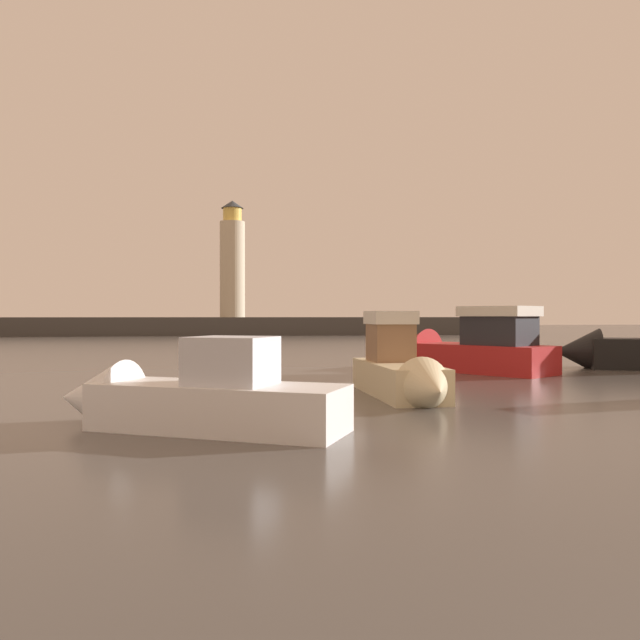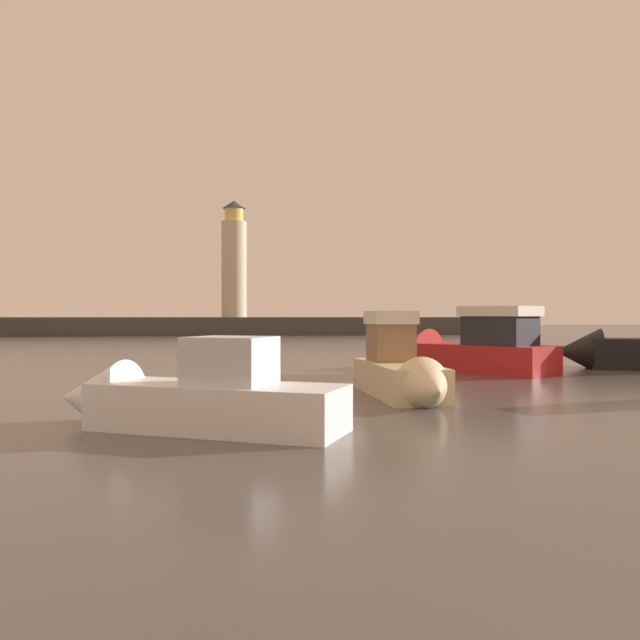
{
  "view_description": "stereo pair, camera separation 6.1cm",
  "coord_description": "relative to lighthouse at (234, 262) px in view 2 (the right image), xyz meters",
  "views": [
    {
      "loc": [
        -3.61,
        -1.29,
        2.28
      ],
      "look_at": [
        -0.98,
        16.6,
        2.16
      ],
      "focal_mm": 36.14,
      "sensor_mm": 36.0,
      "label": 1
    },
    {
      "loc": [
        -3.55,
        -1.3,
        2.28
      ],
      "look_at": [
        -0.98,
        16.6,
        2.16
      ],
      "focal_mm": 36.14,
      "sensor_mm": 36.0,
      "label": 2
    }
  ],
  "objects": [
    {
      "name": "ground_plane",
      "position": [
        2.8,
        -37.16,
        -8.54
      ],
      "size": [
        222.98,
        222.98,
        0.0
      ],
      "primitive_type": "plane",
      "color": "#4C4742"
    },
    {
      "name": "breakwater",
      "position": [
        2.8,
        0.0,
        -7.48
      ],
      "size": [
        67.72,
        4.48,
        2.1
      ],
      "primitive_type": "cube",
      "color": "#423F3D",
      "rests_on": "ground_plane"
    },
    {
      "name": "lighthouse",
      "position": [
        0.0,
        0.0,
        0.0
      ],
      "size": [
        2.9,
        2.9,
        13.58
      ],
      "color": "beige",
      "rests_on": "breakwater"
    },
    {
      "name": "motorboat_0",
      "position": [
        4.06,
        -58.3,
        -7.81
      ],
      "size": [
        1.61,
        6.08,
        2.64
      ],
      "color": "beige",
      "rests_on": "ground_plane"
    },
    {
      "name": "motorboat_3",
      "position": [
        8.83,
        -50.06,
        -7.66
      ],
      "size": [
        6.13,
        7.5,
        3.14
      ],
      "color": "#B21E1E",
      "rests_on": "ground_plane"
    },
    {
      "name": "motorboat_6",
      "position": [
        -1.74,
        -62.36,
        -7.93
      ],
      "size": [
        6.4,
        4.41,
        2.21
      ],
      "color": "white",
      "rests_on": "ground_plane"
    }
  ]
}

